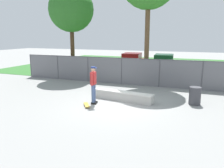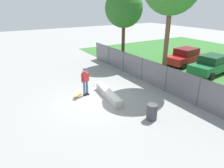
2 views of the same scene
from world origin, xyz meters
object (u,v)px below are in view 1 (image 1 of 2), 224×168
Objects in this scene: car_green at (164,64)px; car_red at (132,62)px; skateboard at (87,105)px; trash_bin at (195,96)px; concrete_ledge at (122,96)px; tree_near_left at (71,10)px; skateboarder at (93,83)px.

car_red is at bearing 172.49° from car_green.
skateboard is 5.26m from trash_bin.
car_red reaches higher than concrete_ledge.
tree_near_left is at bearing -144.34° from car_green.
skateboarder is 11.47m from car_red.
concrete_ledge is at bearing 52.49° from skateboard.
skateboarder is 9.03m from tree_near_left.
skateboard is 9.81m from tree_near_left.
car_green is at bearing 81.60° from skateboarder.
concrete_ledge is at bearing -170.14° from trash_bin.
tree_near_left reaches higher than concrete_ledge.
skateboard is 0.88× the size of trash_bin.
car_green is (1.74, 11.49, 0.77)m from skateboard.
concrete_ledge is 1.83× the size of skateboarder.
car_green is at bearing 35.66° from tree_near_left.
tree_near_left is 8.11× the size of trash_bin.
tree_near_left is at bearing 139.13° from concrete_ledge.
concrete_ledge is 9.41m from tree_near_left.
car_green is (0.51, 9.89, 0.60)m from concrete_ledge.
skateboarder is at bearing -52.02° from tree_near_left.
tree_near_left reaches higher than skateboard.
car_red reaches higher than skateboard.
trash_bin is (9.55, -4.59, -4.83)m from tree_near_left.
skateboard is 0.18× the size of car_red.
car_red is at bearing 96.54° from skateboard.
skateboarder is 2.41× the size of skateboard.
skateboarder reaches higher than car_green.
tree_near_left is (-4.79, 6.81, 5.20)m from skateboard.
concrete_ledge is 0.48× the size of tree_near_left.
car_green is at bearing 108.04° from trash_bin.
car_red is 11.47m from trash_bin.
skateboarder is 4.98m from trash_bin.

